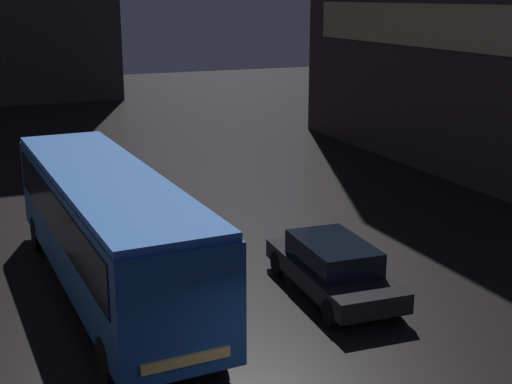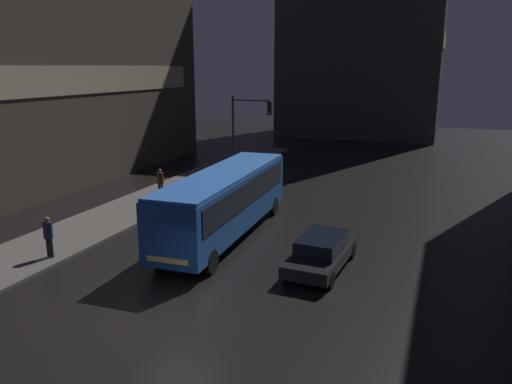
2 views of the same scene
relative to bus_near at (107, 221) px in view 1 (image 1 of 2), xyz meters
name	(u,v)px [view 1 (image 1 of 2)]	position (x,y,z in m)	size (l,w,h in m)	color
bus_near	(107,221)	(0.00, 0.00, 0.00)	(2.97, 11.60, 3.22)	#194793
car_taxi	(333,266)	(5.30, -2.17, -1.26)	(2.14, 4.85, 1.41)	black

